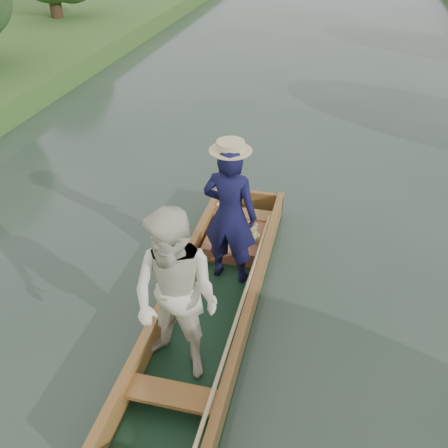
# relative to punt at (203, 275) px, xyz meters

# --- Properties ---
(ground) EXTENTS (120.00, 120.00, 0.00)m
(ground) POSITION_rel_punt_xyz_m (0.03, 0.30, -0.81)
(ground) COLOR #283D30
(ground) RESTS_ON ground
(punt) EXTENTS (1.24, 5.22, 2.12)m
(punt) POSITION_rel_punt_xyz_m (0.00, 0.00, 0.00)
(punt) COLOR black
(punt) RESTS_ON ground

